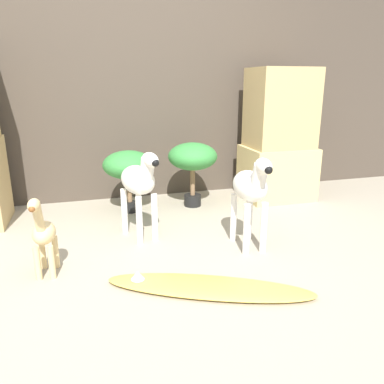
{
  "coord_description": "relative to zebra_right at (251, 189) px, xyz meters",
  "views": [
    {
      "loc": [
        -0.42,
        -1.98,
        1.12
      ],
      "look_at": [
        0.28,
        0.46,
        0.37
      ],
      "focal_mm": 35.0,
      "sensor_mm": 36.0,
      "label": 1
    }
  ],
  "objects": [
    {
      "name": "ground_plane",
      "position": [
        -0.64,
        -0.24,
        -0.43
      ],
      "size": [
        14.0,
        14.0,
        0.0
      ],
      "primitive_type": "plane",
      "color": "#9E937F"
    },
    {
      "name": "wall_back",
      "position": [
        -0.64,
        1.48,
        0.67
      ],
      "size": [
        6.4,
        0.08,
        2.2
      ],
      "color": "#473D33",
      "rests_on": "ground_plane"
    },
    {
      "name": "rock_pillar_right",
      "position": [
        0.76,
        1.02,
        0.16
      ],
      "size": [
        0.65,
        0.52,
        1.25
      ],
      "color": "#D1B775",
      "rests_on": "ground_plane"
    },
    {
      "name": "zebra_right",
      "position": [
        0.0,
        0.0,
        0.0
      ],
      "size": [
        0.22,
        0.47,
        0.67
      ],
      "color": "white",
      "rests_on": "ground_plane"
    },
    {
      "name": "zebra_left",
      "position": [
        -0.7,
        0.38,
        0.0
      ],
      "size": [
        0.31,
        0.48,
        0.67
      ],
      "color": "white",
      "rests_on": "ground_plane"
    },
    {
      "name": "giraffe_figurine",
      "position": [
        -1.33,
        -0.03,
        -0.16
      ],
      "size": [
        0.15,
        0.33,
        0.52
      ],
      "color": "#E0C184",
      "rests_on": "ground_plane"
    },
    {
      "name": "potted_palm_front",
      "position": [
        -0.12,
        1.0,
        0.02
      ],
      "size": [
        0.45,
        0.45,
        0.59
      ],
      "color": "black",
      "rests_on": "ground_plane"
    },
    {
      "name": "potted_palm_back",
      "position": [
        -0.71,
        0.98,
        -0.01
      ],
      "size": [
        0.44,
        0.44,
        0.55
      ],
      "color": "black",
      "rests_on": "ground_plane"
    },
    {
      "name": "surfboard",
      "position": [
        -0.46,
        -0.46,
        -0.41
      ],
      "size": [
        1.18,
        0.73,
        0.09
      ],
      "color": "gold",
      "rests_on": "ground_plane"
    }
  ]
}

